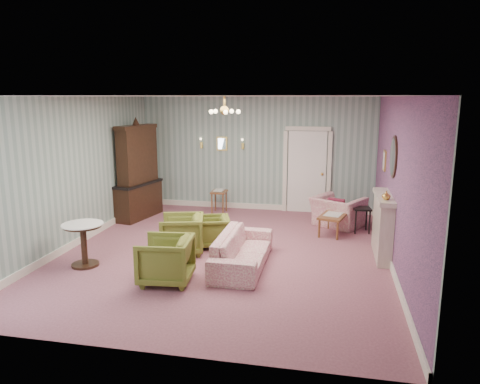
% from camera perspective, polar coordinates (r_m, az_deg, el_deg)
% --- Properties ---
extents(floor, '(7.00, 7.00, 0.00)m').
position_cam_1_polar(floor, '(8.64, -1.84, -7.64)').
color(floor, '#995969').
rests_on(floor, ground).
extents(ceiling, '(7.00, 7.00, 0.00)m').
position_cam_1_polar(ceiling, '(8.14, -1.98, 11.97)').
color(ceiling, white).
rests_on(ceiling, ground).
extents(wall_back, '(6.00, 0.00, 6.00)m').
position_cam_1_polar(wall_back, '(11.66, 2.08, 4.80)').
color(wall_back, gray).
rests_on(wall_back, ground).
extents(wall_front, '(6.00, 0.00, 6.00)m').
position_cam_1_polar(wall_front, '(5.02, -11.22, -4.99)').
color(wall_front, gray).
rests_on(wall_front, ground).
extents(wall_left, '(0.00, 7.00, 7.00)m').
position_cam_1_polar(wall_left, '(9.42, -19.98, 2.39)').
color(wall_left, gray).
rests_on(wall_left, ground).
extents(wall_right, '(0.00, 7.00, 7.00)m').
position_cam_1_polar(wall_right, '(8.13, 19.14, 1.04)').
color(wall_right, gray).
rests_on(wall_right, ground).
extents(wall_right_floral, '(0.00, 7.00, 7.00)m').
position_cam_1_polar(wall_right_floral, '(8.12, 19.04, 1.04)').
color(wall_right_floral, '#C36196').
rests_on(wall_right_floral, ground).
extents(door, '(1.12, 0.12, 2.16)m').
position_cam_1_polar(door, '(11.54, 8.42, 2.75)').
color(door, white).
rests_on(door, floor).
extents(olive_chair_a, '(0.82, 0.87, 0.81)m').
position_cam_1_polar(olive_chair_a, '(7.29, -9.36, -8.16)').
color(olive_chair_a, olive).
rests_on(olive_chair_a, floor).
extents(olive_chair_b, '(0.89, 0.93, 0.80)m').
position_cam_1_polar(olive_chair_b, '(8.61, -7.31, -5.02)').
color(olive_chair_b, olive).
rests_on(olive_chair_b, floor).
extents(olive_chair_c, '(0.77, 0.80, 0.66)m').
position_cam_1_polar(olive_chair_c, '(8.92, -3.50, -4.79)').
color(olive_chair_c, olive).
rests_on(olive_chair_c, floor).
extents(sofa_chintz, '(0.59, 2.01, 0.78)m').
position_cam_1_polar(sofa_chintz, '(7.87, 0.33, -6.60)').
color(sofa_chintz, '#AC4564').
rests_on(sofa_chintz, floor).
extents(wingback_chair, '(1.23, 1.11, 0.90)m').
position_cam_1_polar(wingback_chair, '(10.49, 12.25, -1.81)').
color(wingback_chair, '#AC4564').
rests_on(wingback_chair, floor).
extents(dresser, '(0.77, 1.50, 2.38)m').
position_cam_1_polar(dresser, '(11.12, -12.79, 2.80)').
color(dresser, black).
rests_on(dresser, floor).
extents(fireplace, '(0.30, 1.40, 1.16)m').
position_cam_1_polar(fireplace, '(8.69, 17.50, -4.08)').
color(fireplace, beige).
rests_on(fireplace, floor).
extents(mantel_vase, '(0.15, 0.15, 0.15)m').
position_cam_1_polar(mantel_vase, '(8.15, 17.93, -0.41)').
color(mantel_vase, gold).
rests_on(mantel_vase, fireplace).
extents(oval_mirror, '(0.04, 0.76, 0.84)m').
position_cam_1_polar(oval_mirror, '(8.45, 18.71, 4.21)').
color(oval_mirror, white).
rests_on(oval_mirror, wall_right).
extents(framed_print, '(0.04, 0.34, 0.42)m').
position_cam_1_polar(framed_print, '(9.81, 17.74, 3.79)').
color(framed_print, gold).
rests_on(framed_print, wall_right).
extents(coffee_table, '(0.69, 0.96, 0.44)m').
position_cam_1_polar(coffee_table, '(9.90, 11.62, -3.99)').
color(coffee_table, brown).
rests_on(coffee_table, floor).
extents(side_table_black, '(0.42, 0.42, 0.55)m').
position_cam_1_polar(side_table_black, '(10.16, 15.00, -3.42)').
color(side_table_black, black).
rests_on(side_table_black, floor).
extents(pedestal_table, '(0.91, 0.91, 0.77)m').
position_cam_1_polar(pedestal_table, '(8.33, -19.04, -6.28)').
color(pedestal_table, black).
rests_on(pedestal_table, floor).
extents(nesting_table, '(0.37, 0.47, 0.61)m').
position_cam_1_polar(nesting_table, '(11.48, -2.64, -1.12)').
color(nesting_table, brown).
rests_on(nesting_table, floor).
extents(gilt_mirror_back, '(0.28, 0.06, 0.36)m').
position_cam_1_polar(gilt_mirror_back, '(11.78, -2.29, 6.09)').
color(gilt_mirror_back, gold).
rests_on(gilt_mirror_back, wall_back).
extents(sconce_left, '(0.16, 0.12, 0.30)m').
position_cam_1_polar(sconce_left, '(11.90, -4.90, 6.12)').
color(sconce_left, gold).
rests_on(sconce_left, wall_back).
extents(sconce_right, '(0.16, 0.12, 0.30)m').
position_cam_1_polar(sconce_right, '(11.64, 0.33, 6.03)').
color(sconce_right, gold).
rests_on(sconce_right, wall_back).
extents(chandelier, '(0.56, 0.56, 0.36)m').
position_cam_1_polar(chandelier, '(8.15, -1.97, 10.07)').
color(chandelier, gold).
rests_on(chandelier, ceiling).
extents(burgundy_cushion, '(0.41, 0.28, 0.39)m').
position_cam_1_polar(burgundy_cushion, '(10.34, 11.99, -1.85)').
color(burgundy_cushion, maroon).
rests_on(burgundy_cushion, wingback_chair).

